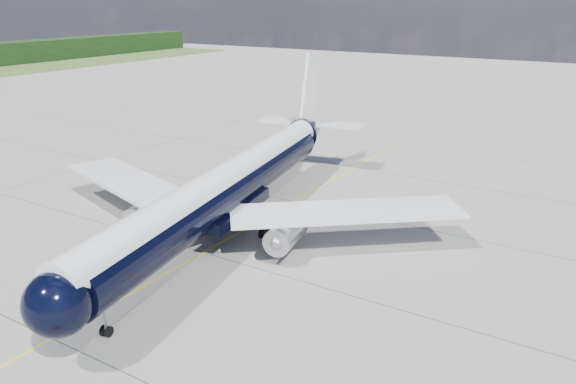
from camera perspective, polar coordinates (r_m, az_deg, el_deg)
name	(u,v)px	position (r m, az deg, el deg)	size (l,w,h in m)	color
ground	(317,189)	(63.99, 2.95, 0.32)	(320.00, 320.00, 0.00)	#98968D
taxiway_centerline	(294,202)	(59.89, 0.63, -0.98)	(0.16, 160.00, 0.01)	yellow
main_airliner	(231,185)	(51.03, -5.81, 0.68)	(40.62, 50.04, 14.54)	black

